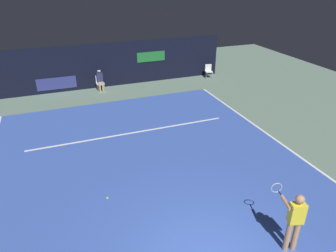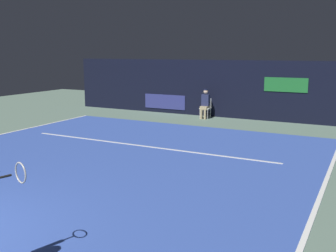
{
  "view_description": "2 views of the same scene",
  "coord_description": "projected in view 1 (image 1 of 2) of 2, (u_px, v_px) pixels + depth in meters",
  "views": [
    {
      "loc": [
        -2.81,
        -4.69,
        6.41
      ],
      "look_at": [
        1.19,
        5.81,
        0.8
      ],
      "focal_mm": 33.42,
      "sensor_mm": 36.0,
      "label": 1
    },
    {
      "loc": [
        6.28,
        -3.18,
        2.96
      ],
      "look_at": [
        1.17,
        6.65,
        0.86
      ],
      "focal_mm": 41.88,
      "sensor_mm": 36.0,
      "label": 2
    }
  ],
  "objects": [
    {
      "name": "tennis_player",
      "position": [
        295.0,
        219.0,
        7.6
      ],
      "size": [
        0.51,
        1.03,
        1.73
      ],
      "color": "tan",
      "rests_on": "ground"
    },
    {
      "name": "tennis_ball",
      "position": [
        107.0,
        198.0,
        9.74
      ],
      "size": [
        0.07,
        0.07,
        0.07
      ],
      "primitive_type": "sphere",
      "color": "#CCE033",
      "rests_on": "court_surface"
    },
    {
      "name": "back_wall",
      "position": [
        101.0,
        66.0,
        18.7
      ],
      "size": [
        15.36,
        0.33,
        2.6
      ],
      "color": "black",
      "rests_on": "ground"
    },
    {
      "name": "line_judge_on_chair",
      "position": [
        100.0,
        80.0,
        18.21
      ],
      "size": [
        0.45,
        0.54,
        1.32
      ],
      "color": "white",
      "rests_on": "ground"
    },
    {
      "name": "line_service",
      "position": [
        131.0,
        133.0,
        13.7
      ],
      "size": [
        8.7,
        0.1,
        0.01
      ],
      "primitive_type": "cube",
      "color": "white",
      "rests_on": "court_surface"
    },
    {
      "name": "courtside_chair_near",
      "position": [
        209.0,
        70.0,
        20.58
      ],
      "size": [
        0.51,
        0.49,
        0.88
      ],
      "color": "white",
      "rests_on": "ground"
    },
    {
      "name": "line_sideline_left",
      "position": [
        266.0,
        133.0,
        13.68
      ],
      "size": [
        0.1,
        12.16,
        0.01
      ],
      "primitive_type": "cube",
      "color": "white",
      "rests_on": "court_surface"
    },
    {
      "name": "ground_plane",
      "position": [
        146.0,
        158.0,
        11.92
      ],
      "size": [
        31.82,
        31.82,
        0.0
      ],
      "primitive_type": "plane",
      "color": "slate"
    },
    {
      "name": "court_surface",
      "position": [
        146.0,
        158.0,
        11.92
      ],
      "size": [
        11.16,
        12.16,
        0.01
      ],
      "primitive_type": "cube",
      "color": "#3856B2",
      "rests_on": "ground"
    }
  ]
}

